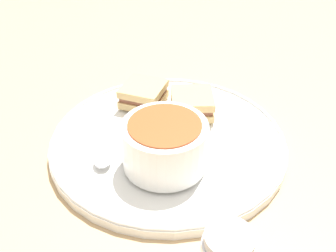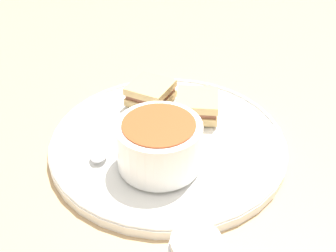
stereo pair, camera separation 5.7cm
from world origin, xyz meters
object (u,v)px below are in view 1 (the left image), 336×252
object	(u,v)px
sandwich_half_near	(190,103)
spoon	(103,157)
soup_bowl	(165,144)
sandwich_half_far	(144,94)

from	to	relation	value
sandwich_half_near	spoon	bearing A→B (deg)	-105.48
soup_bowl	sandwich_half_near	world-z (taller)	soup_bowl
spoon	soup_bowl	bearing A→B (deg)	78.53
spoon	sandwich_half_far	size ratio (longest dim) A/B	1.13
sandwich_half_far	spoon	bearing A→B (deg)	-77.61
spoon	sandwich_half_near	bearing A→B (deg)	127.05
sandwich_half_far	sandwich_half_near	bearing A→B (deg)	12.18
sandwich_half_near	sandwich_half_far	world-z (taller)	same
sandwich_half_far	soup_bowl	bearing A→B (deg)	-45.18
sandwich_half_near	sandwich_half_far	xyz separation A→B (m)	(-0.08, -0.02, 0.00)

